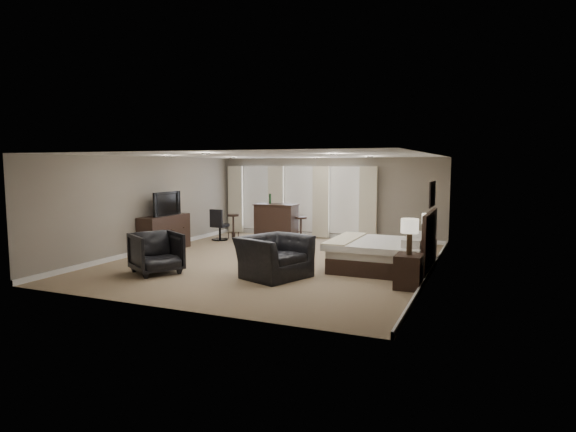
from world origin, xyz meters
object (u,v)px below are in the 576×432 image
at_px(lamp_near, 409,237).
at_px(armchair_far, 156,251).
at_px(nightstand_near, 409,271).
at_px(bar_stool_left, 233,226).
at_px(bed, 379,240).
at_px(dresser, 165,233).
at_px(armchair_near, 274,250).
at_px(bar_counter, 276,222).
at_px(nightstand_far, 427,250).
at_px(desk_chair, 220,225).
at_px(tv, 164,213).
at_px(lamp_far, 428,227).
at_px(bar_stool_right, 301,229).

height_order(lamp_near, armchair_far, lamp_near).
bearing_deg(lamp_near, nightstand_near, 0.00).
bearing_deg(bar_stool_left, bed, -27.21).
relative_size(nightstand_near, dresser, 0.39).
relative_size(armchair_near, armchair_far, 1.35).
relative_size(nightstand_near, bar_counter, 0.50).
distance_m(nightstand_far, desk_chair, 6.51).
xyz_separation_m(nightstand_near, lamp_near, (0.00, 0.00, 0.68)).
bearing_deg(dresser, bar_stool_left, 75.89).
xyz_separation_m(armchair_near, desk_chair, (-3.68, 3.89, -0.09)).
distance_m(lamp_near, armchair_far, 5.41).
bearing_deg(desk_chair, bed, 157.83).
bearing_deg(armchair_near, tv, 88.96).
relative_size(nightstand_near, lamp_far, 1.01).
bearing_deg(desk_chair, dresser, 77.77).
distance_m(armchair_near, armchair_far, 2.63).
distance_m(bed, bar_stool_right, 4.38).
relative_size(nightstand_far, tv, 0.46).
distance_m(dresser, bar_stool_right, 4.16).
height_order(lamp_near, lamp_far, lamp_near).
relative_size(bed, bar_counter, 1.61).
bearing_deg(nightstand_near, bar_stool_right, 131.69).
height_order(nightstand_far, dresser, dresser).
xyz_separation_m(bar_stool_left, bar_stool_right, (2.23, 0.30, -0.01)).
xyz_separation_m(bed, nightstand_near, (0.89, -1.45, -0.35)).
height_order(dresser, bar_stool_left, dresser).
bearing_deg(armchair_near, nightstand_near, -64.91).
bearing_deg(tv, armchair_near, -112.44).
height_order(bar_counter, bar_stool_left, bar_counter).
distance_m(lamp_near, tv, 7.09).
relative_size(bed, lamp_near, 3.08).
height_order(nightstand_far, bar_stool_right, bar_stool_right).
distance_m(bed, nightstand_far, 1.75).
bearing_deg(lamp_near, tv, 167.51).
bearing_deg(armchair_near, dresser, 88.96).
height_order(bar_stool_right, desk_chair, desk_chair).
distance_m(armchair_far, bar_counter, 5.35).
distance_m(lamp_near, bar_counter, 6.61).
height_order(lamp_far, bar_counter, lamp_far).
height_order(lamp_far, bar_stool_right, lamp_far).
distance_m(bar_counter, bar_stool_left, 1.44).
distance_m(lamp_far, bar_counter, 5.10).
relative_size(nightstand_near, desk_chair, 0.66).
bearing_deg(tv, nightstand_far, -78.82).
bearing_deg(lamp_near, armchair_near, -176.31).
bearing_deg(bed, desk_chair, 157.92).
xyz_separation_m(bed, bar_stool_left, (-5.36, 2.75, -0.29)).
height_order(lamp_near, desk_chair, lamp_near).
bearing_deg(desk_chair, nightstand_near, 150.03).
bearing_deg(nightstand_far, armchair_near, -132.03).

